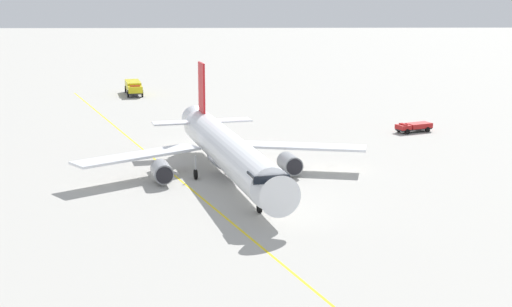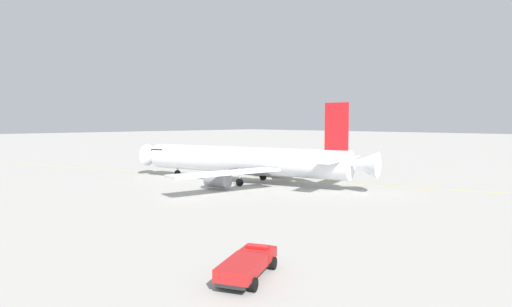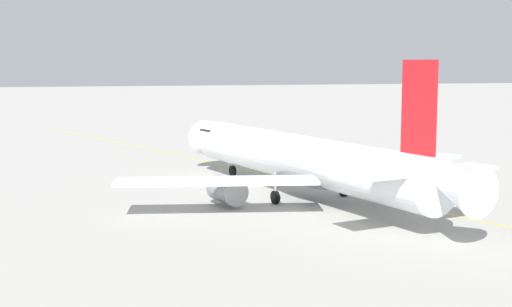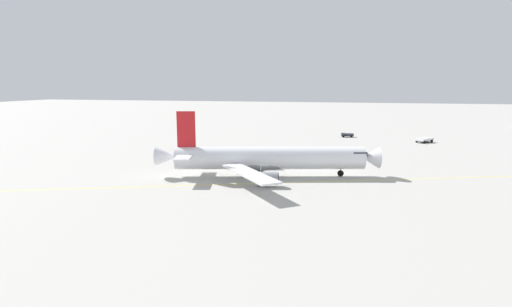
% 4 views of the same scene
% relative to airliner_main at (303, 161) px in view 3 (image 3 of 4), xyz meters
% --- Properties ---
extents(ground_plane, '(600.00, 600.00, 0.00)m').
position_rel_airliner_main_xyz_m(ground_plane, '(0.51, 1.00, -3.16)').
color(ground_plane, '#ADAAA3').
extents(airliner_main, '(38.99, 32.90, 11.55)m').
position_rel_airliner_main_xyz_m(airliner_main, '(0.00, 0.00, 0.00)').
color(airliner_main, white).
rests_on(airliner_main, ground_plane).
extents(taxiway_centreline, '(143.08, 53.80, 0.01)m').
position_rel_airliner_main_xyz_m(taxiway_centreline, '(-1.65, 4.67, -3.16)').
color(taxiway_centreline, yellow).
rests_on(taxiway_centreline, ground_plane).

